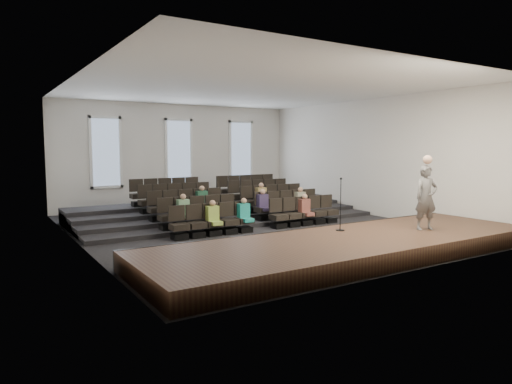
% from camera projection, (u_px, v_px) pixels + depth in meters
% --- Properties ---
extents(ground, '(14.00, 14.00, 0.00)m').
position_uv_depth(ground, '(253.00, 228.00, 16.68)').
color(ground, black).
rests_on(ground, ground).
extents(ceiling, '(12.00, 14.00, 0.02)m').
position_uv_depth(ceiling, '(253.00, 88.00, 16.19)').
color(ceiling, white).
rests_on(ceiling, ground).
extents(wall_back, '(12.00, 0.04, 5.00)m').
position_uv_depth(wall_back, '(178.00, 156.00, 22.37)').
color(wall_back, silver).
rests_on(wall_back, ground).
extents(wall_front, '(12.00, 0.04, 5.00)m').
position_uv_depth(wall_front, '(412.00, 166.00, 10.50)').
color(wall_front, silver).
rests_on(wall_front, ground).
extents(wall_left, '(0.04, 14.00, 5.00)m').
position_uv_depth(wall_left, '(77.00, 162.00, 13.27)').
color(wall_left, silver).
rests_on(wall_left, ground).
extents(wall_right, '(0.04, 14.00, 5.00)m').
position_uv_depth(wall_right, '(372.00, 157.00, 19.60)').
color(wall_right, silver).
rests_on(wall_right, ground).
extents(stage, '(11.80, 3.60, 0.50)m').
position_uv_depth(stage, '(351.00, 247.00, 12.34)').
color(stage, '#462F1E').
rests_on(stage, ground).
extents(stage_lip, '(11.80, 0.06, 0.52)m').
position_uv_depth(stage_lip, '(310.00, 236.00, 13.84)').
color(stage_lip, black).
rests_on(stage_lip, ground).
extents(risers, '(11.80, 4.80, 0.60)m').
position_uv_depth(risers, '(214.00, 212.00, 19.34)').
color(risers, black).
rests_on(risers, ground).
extents(seating_rows, '(6.80, 4.70, 1.67)m').
position_uv_depth(seating_rows, '(233.00, 205.00, 17.91)').
color(seating_rows, black).
rests_on(seating_rows, ground).
extents(windows, '(8.44, 0.10, 3.24)m').
position_uv_depth(windows, '(179.00, 152.00, 22.29)').
color(windows, white).
rests_on(windows, wall_back).
extents(audience, '(5.45, 2.64, 1.10)m').
position_uv_depth(audience, '(249.00, 205.00, 16.87)').
color(audience, '#97B648').
rests_on(audience, seating_rows).
extents(speaker, '(0.80, 0.65, 1.90)m').
position_uv_depth(speaker, '(426.00, 198.00, 13.40)').
color(speaker, '#595654').
rests_on(speaker, stage).
extents(mic_stand, '(0.26, 0.26, 1.56)m').
position_uv_depth(mic_stand, '(340.00, 215.00, 13.32)').
color(mic_stand, black).
rests_on(mic_stand, stage).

